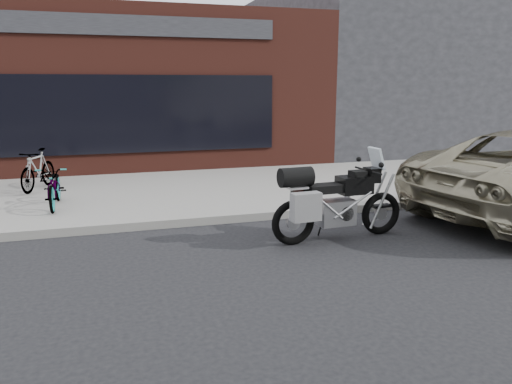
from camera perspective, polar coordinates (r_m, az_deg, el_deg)
ground at (r=5.31m, az=1.94°, el=-15.45°), size 120.00×120.00×0.00m
near_sidewalk at (r=11.79m, az=-9.08°, el=0.39°), size 44.00×6.00×0.15m
storefront at (r=18.43m, az=-18.70°, el=10.94°), size 14.00×10.07×4.50m
neighbour_building at (r=21.76m, az=15.54°, el=13.22°), size 10.00×10.00×6.00m
motorcycle at (r=7.99m, az=8.61°, el=-1.13°), size 2.33×0.85×1.47m
bicycle_front at (r=10.27m, az=-21.99°, el=0.62°), size 0.56×1.55×0.81m
bicycle_rear at (r=12.10m, az=-23.67°, el=2.35°), size 0.93×1.56×0.91m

